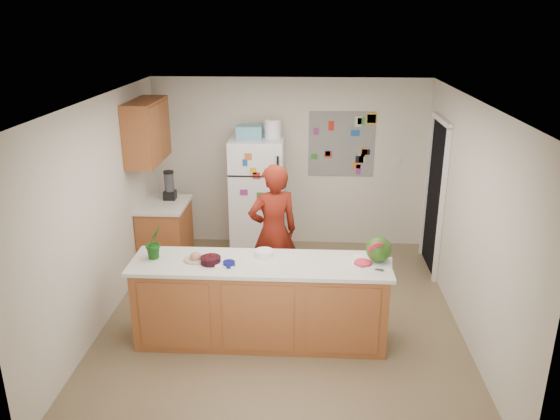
# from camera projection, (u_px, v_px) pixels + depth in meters

# --- Properties ---
(floor) EXTENTS (4.00, 4.50, 0.02)m
(floor) POSITION_uv_depth(u_px,v_px,m) (282.00, 317.00, 6.38)
(floor) COLOR brown
(floor) RESTS_ON ground
(wall_back) EXTENTS (4.00, 0.02, 2.50)m
(wall_back) POSITION_uv_depth(u_px,v_px,m) (290.00, 163.00, 8.08)
(wall_back) COLOR beige
(wall_back) RESTS_ON ground
(wall_left) EXTENTS (0.02, 4.50, 2.50)m
(wall_left) POSITION_uv_depth(u_px,v_px,m) (102.00, 212.00, 6.06)
(wall_left) COLOR beige
(wall_left) RESTS_ON ground
(wall_right) EXTENTS (0.02, 4.50, 2.50)m
(wall_right) POSITION_uv_depth(u_px,v_px,m) (469.00, 219.00, 5.85)
(wall_right) COLOR beige
(wall_right) RESTS_ON ground
(ceiling) EXTENTS (4.00, 4.50, 0.02)m
(ceiling) POSITION_uv_depth(u_px,v_px,m) (282.00, 99.00, 5.54)
(ceiling) COLOR white
(ceiling) RESTS_ON wall_back
(doorway) EXTENTS (0.03, 0.85, 2.04)m
(doorway) POSITION_uv_depth(u_px,v_px,m) (435.00, 197.00, 7.30)
(doorway) COLOR black
(doorway) RESTS_ON ground
(peninsula_base) EXTENTS (2.60, 0.62, 0.88)m
(peninsula_base) POSITION_uv_depth(u_px,v_px,m) (261.00, 303.00, 5.77)
(peninsula_base) COLOR brown
(peninsula_base) RESTS_ON floor
(peninsula_top) EXTENTS (2.68, 0.70, 0.04)m
(peninsula_top) POSITION_uv_depth(u_px,v_px,m) (260.00, 264.00, 5.62)
(peninsula_top) COLOR silver
(peninsula_top) RESTS_ON peninsula_base
(side_counter_base) EXTENTS (0.60, 0.80, 0.86)m
(side_counter_base) POSITION_uv_depth(u_px,v_px,m) (166.00, 235.00, 7.59)
(side_counter_base) COLOR brown
(side_counter_base) RESTS_ON floor
(side_counter_top) EXTENTS (0.64, 0.84, 0.04)m
(side_counter_top) POSITION_uv_depth(u_px,v_px,m) (164.00, 205.00, 7.44)
(side_counter_top) COLOR silver
(side_counter_top) RESTS_ON side_counter_base
(upper_cabinets) EXTENTS (0.35, 1.00, 0.80)m
(upper_cabinets) POSITION_uv_depth(u_px,v_px,m) (147.00, 131.00, 7.06)
(upper_cabinets) COLOR brown
(upper_cabinets) RESTS_ON wall_left
(refrigerator) EXTENTS (0.75, 0.70, 1.70)m
(refrigerator) POSITION_uv_depth(u_px,v_px,m) (258.00, 196.00, 7.88)
(refrigerator) COLOR silver
(refrigerator) RESTS_ON floor
(fridge_top_bin) EXTENTS (0.35, 0.28, 0.18)m
(fridge_top_bin) POSITION_uv_depth(u_px,v_px,m) (250.00, 132.00, 7.57)
(fridge_top_bin) COLOR #5999B2
(fridge_top_bin) RESTS_ON refrigerator
(photo_collage) EXTENTS (0.95, 0.01, 0.95)m
(photo_collage) POSITION_uv_depth(u_px,v_px,m) (341.00, 144.00, 7.92)
(photo_collage) COLOR slate
(photo_collage) RESTS_ON wall_back
(person) EXTENTS (0.73, 0.61, 1.70)m
(person) POSITION_uv_depth(u_px,v_px,m) (273.00, 233.00, 6.56)
(person) COLOR maroon
(person) RESTS_ON floor
(blender_appliance) EXTENTS (0.13, 0.13, 0.38)m
(blender_appliance) POSITION_uv_depth(u_px,v_px,m) (169.00, 186.00, 7.54)
(blender_appliance) COLOR black
(blender_appliance) RESTS_ON side_counter_top
(cutting_board) EXTENTS (0.44, 0.36, 0.01)m
(cutting_board) POSITION_uv_depth(u_px,v_px,m) (372.00, 262.00, 5.59)
(cutting_board) COLOR white
(cutting_board) RESTS_ON peninsula_top
(watermelon) EXTENTS (0.26, 0.26, 0.26)m
(watermelon) POSITION_uv_depth(u_px,v_px,m) (379.00, 249.00, 5.56)
(watermelon) COLOR #2C5413
(watermelon) RESTS_ON cutting_board
(watermelon_slice) EXTENTS (0.17, 0.17, 0.02)m
(watermelon_slice) POSITION_uv_depth(u_px,v_px,m) (363.00, 263.00, 5.54)
(watermelon_slice) COLOR #DD2953
(watermelon_slice) RESTS_ON cutting_board
(cherry_bowl) EXTENTS (0.25, 0.25, 0.07)m
(cherry_bowl) POSITION_uv_depth(u_px,v_px,m) (211.00, 260.00, 5.57)
(cherry_bowl) COLOR black
(cherry_bowl) RESTS_ON peninsula_top
(white_bowl) EXTENTS (0.22, 0.22, 0.06)m
(white_bowl) POSITION_uv_depth(u_px,v_px,m) (264.00, 253.00, 5.75)
(white_bowl) COLOR silver
(white_bowl) RESTS_ON peninsula_top
(cobalt_bowl) EXTENTS (0.14, 0.14, 0.05)m
(cobalt_bowl) POSITION_uv_depth(u_px,v_px,m) (229.00, 264.00, 5.51)
(cobalt_bowl) COLOR #0A0D58
(cobalt_bowl) RESTS_ON peninsula_top
(plate) EXTENTS (0.28, 0.28, 0.02)m
(plate) POSITION_uv_depth(u_px,v_px,m) (196.00, 259.00, 5.65)
(plate) COLOR #BFB396
(plate) RESTS_ON peninsula_top
(paper_towel) EXTENTS (0.20, 0.18, 0.02)m
(paper_towel) POSITION_uv_depth(u_px,v_px,m) (225.00, 264.00, 5.54)
(paper_towel) COLOR white
(paper_towel) RESTS_ON peninsula_top
(keys) EXTENTS (0.10, 0.07, 0.01)m
(keys) POSITION_uv_depth(u_px,v_px,m) (379.00, 270.00, 5.42)
(keys) COLOR slate
(keys) RESTS_ON peninsula_top
(potted_plant) EXTENTS (0.23, 0.24, 0.35)m
(potted_plant) POSITION_uv_depth(u_px,v_px,m) (154.00, 242.00, 5.65)
(potted_plant) COLOR #0E3C0A
(potted_plant) RESTS_ON peninsula_top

